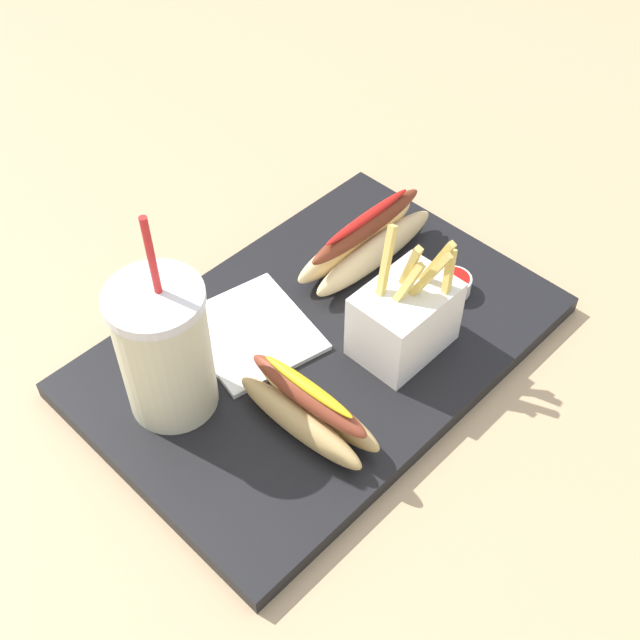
{
  "coord_description": "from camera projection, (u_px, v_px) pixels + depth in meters",
  "views": [
    {
      "loc": [
        -0.4,
        -0.39,
        0.67
      ],
      "look_at": [
        0.0,
        0.0,
        0.05
      ],
      "focal_mm": 46.01,
      "sensor_mm": 36.0,
      "label": 1
    }
  ],
  "objects": [
    {
      "name": "ketchup_cup_2",
      "position": [
        171.0,
        331.0,
        0.85
      ],
      "size": [
        0.03,
        0.03,
        0.02
      ],
      "color": "white",
      "rests_on": "food_tray"
    },
    {
      "name": "fries_basket",
      "position": [
        405.0,
        318.0,
        0.82
      ],
      "size": [
        0.1,
        0.07,
        0.15
      ],
      "color": "white",
      "rests_on": "food_tray"
    },
    {
      "name": "hot_dog_1",
      "position": [
        366.0,
        241.0,
        0.92
      ],
      "size": [
        0.19,
        0.06,
        0.07
      ],
      "color": "#E5C689",
      "rests_on": "food_tray"
    },
    {
      "name": "food_tray",
      "position": [
        320.0,
        346.0,
        0.86
      ],
      "size": [
        0.48,
        0.32,
        0.02
      ],
      "primitive_type": "cube",
      "color": "black",
      "rests_on": "ground_plane"
    },
    {
      "name": "napkin_stack",
      "position": [
        252.0,
        332.0,
        0.86
      ],
      "size": [
        0.14,
        0.15,
        0.01
      ],
      "primitive_type": "cube",
      "rotation": [
        0.0,
        0.0,
        -0.21
      ],
      "color": "white",
      "rests_on": "food_tray"
    },
    {
      "name": "ground_plane",
      "position": [
        320.0,
        358.0,
        0.88
      ],
      "size": [
        2.4,
        2.4,
        0.02
      ],
      "primitive_type": "cube",
      "color": "tan"
    },
    {
      "name": "soda_cup",
      "position": [
        165.0,
        350.0,
        0.75
      ],
      "size": [
        0.09,
        0.09,
        0.23
      ],
      "color": "beige",
      "rests_on": "food_tray"
    },
    {
      "name": "ketchup_cup_1",
      "position": [
        453.0,
        283.0,
        0.9
      ],
      "size": [
        0.04,
        0.04,
        0.02
      ],
      "color": "white",
      "rests_on": "food_tray"
    },
    {
      "name": "hot_dog_2",
      "position": [
        308.0,
        409.0,
        0.76
      ],
      "size": [
        0.06,
        0.15,
        0.06
      ],
      "color": "tan",
      "rests_on": "food_tray"
    }
  ]
}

